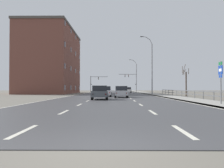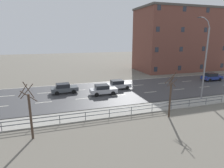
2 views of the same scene
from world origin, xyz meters
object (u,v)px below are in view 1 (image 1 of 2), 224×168
street_lamp_distant (136,76)px  traffic_signal_left (94,81)px  car_far_left (100,92)px  car_mid_centre (121,92)px  car_distant (128,90)px  highway_sign (221,77)px  traffic_signal_right (132,79)px  car_far_right (105,91)px  car_near_right (107,90)px  street_lamp_midground (151,66)px  brick_building (51,61)px

street_lamp_distant → traffic_signal_left: size_ratio=1.78×
traffic_signal_left → car_far_left: (5.32, -53.80, -2.93)m
street_lamp_distant → car_mid_centre: size_ratio=2.62×
traffic_signal_left → car_distant: traffic_signal_left is taller
highway_sign → car_far_left: (-9.73, 8.43, -1.32)m
traffic_signal_right → car_far_right: traffic_signal_right is taller
car_near_right → traffic_signal_right: bearing=72.3°
highway_sign → car_mid_centre: highway_sign is taller
street_lamp_midground → traffic_signal_right: 35.08m
highway_sign → car_distant: size_ratio=0.81×
street_lamp_distant → car_distant: street_lamp_distant is taller
street_lamp_midground → traffic_signal_right: (-1.07, 35.05, -1.18)m
car_far_left → brick_building: bearing=111.0°
street_lamp_distant → traffic_signal_left: (-14.11, 3.86, -1.55)m
traffic_signal_right → car_distant: bearing=-99.7°
brick_building → car_far_left: bearing=-65.7°
car_far_left → car_mid_centre: size_ratio=1.02×
highway_sign → traffic_signal_right: (-2.00, 61.92, 2.27)m
street_lamp_midground → highway_sign: size_ratio=3.43×
street_lamp_distant → brick_building: brick_building is taller
traffic_signal_right → traffic_signal_left: 13.08m
car_near_right → car_far_left: same height
street_lamp_distant → traffic_signal_right: 3.81m
street_lamp_midground → street_lamp_distant: 31.50m
car_far_left → car_distant: same height
street_lamp_midground → car_far_left: street_lamp_midground is taller
traffic_signal_right → car_near_right: (-7.79, -24.31, -3.59)m
car_far_left → car_mid_centre: same height
street_lamp_midground → car_distant: (-3.13, 22.99, -4.77)m
car_distant → brick_building: bearing=-152.3°
car_near_right → car_far_right: bearing=-88.9°
street_lamp_midground → car_distant: 23.69m
street_lamp_distant → car_far_left: street_lamp_distant is taller
street_lamp_midground → brick_building: brick_building is taller
car_near_right → car_far_right: 20.30m
traffic_signal_left → car_mid_centre: 48.90m
car_far_left → car_distant: (5.69, 41.43, 0.00)m
highway_sign → car_distant: bearing=94.6°
car_distant → car_mid_centre: size_ratio=1.00×
street_lamp_midground → brick_building: (-22.82, 12.56, 2.36)m
street_lamp_distant → brick_building: size_ratio=0.48×
highway_sign → car_far_right: highway_sign is taller
brick_building → traffic_signal_right: bearing=46.0°
street_lamp_midground → car_far_right: size_ratio=2.76×
highway_sign → car_mid_centre: 15.83m
street_lamp_distant → car_far_left: (-8.79, -49.94, -4.47)m
highway_sign → street_lamp_distant: bearing=90.9°
street_lamp_distant → car_near_right: street_lamp_distant is taller
traffic_signal_left → car_far_right: (5.64, -44.92, -2.93)m
traffic_signal_left → traffic_signal_right: bearing=-1.4°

